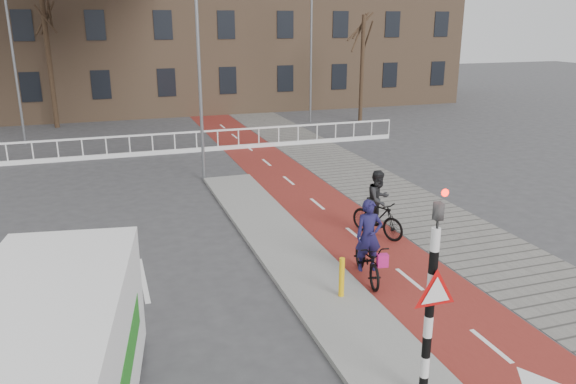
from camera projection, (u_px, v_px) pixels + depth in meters
name	position (u px, v px, depth m)	size (l,w,h in m)	color
ground	(394.00, 333.00, 11.05)	(120.00, 120.00, 0.00)	#38383A
bike_lane	(297.00, 188.00, 20.57)	(2.50, 60.00, 0.01)	maroon
sidewalk	(366.00, 181.00, 21.42)	(3.00, 60.00, 0.01)	slate
curb_island	(294.00, 257.00, 14.45)	(1.80, 16.00, 0.12)	gray
traffic_signal	(432.00, 291.00, 8.45)	(0.80, 0.80, 3.68)	black
bollard	(342.00, 277.00, 12.15)	(0.12, 0.12, 0.89)	yellow
cyclist_near	(368.00, 253.00, 13.14)	(0.97, 1.96, 1.96)	black
cyclist_far	(378.00, 209.00, 15.75)	(1.20, 1.84, 1.93)	black
van	(44.00, 377.00, 7.67)	(3.00, 5.73, 2.34)	white
railing	(107.00, 152.00, 24.85)	(28.00, 0.10, 0.99)	silver
tree_mid	(49.00, 62.00, 31.02)	(0.28, 0.28, 7.31)	black
tree_right	(362.00, 69.00, 33.08)	(0.24, 0.24, 6.18)	black
streetlight_near	(199.00, 70.00, 20.36)	(0.12, 0.12, 8.34)	slate
streetlight_left	(14.00, 58.00, 26.53)	(0.12, 0.12, 8.35)	slate
streetlight_right	(311.00, 49.00, 32.59)	(0.12, 0.12, 8.60)	slate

